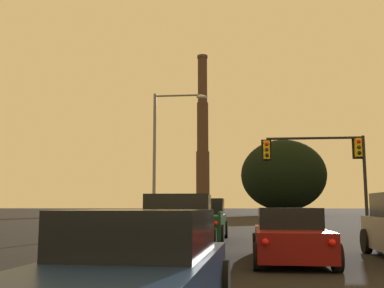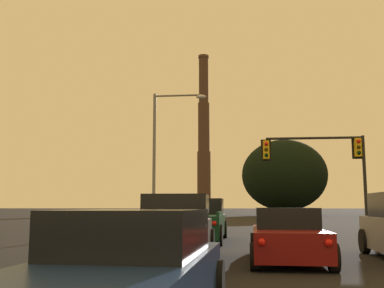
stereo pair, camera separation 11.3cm
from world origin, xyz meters
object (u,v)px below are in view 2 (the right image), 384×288
(street_lamp, at_px, (163,145))
(pickup_truck_left_lane_second, at_px, (170,232))
(sedan_center_lane_second, at_px, (287,236))
(pickup_truck_left_lane_front, at_px, (200,222))
(traffic_light_overhead_right, at_px, (328,158))
(smokestack, at_px, (204,149))
(sedan_left_lane_third, at_px, (129,274))

(street_lamp, bearing_deg, pickup_truck_left_lane_second, -79.57)
(pickup_truck_left_lane_second, bearing_deg, sedan_center_lane_second, 11.26)
(pickup_truck_left_lane_front, relative_size, street_lamp, 0.63)
(pickup_truck_left_lane_front, relative_size, traffic_light_overhead_right, 0.94)
(sedan_center_lane_second, height_order, street_lamp, street_lamp)
(sedan_center_lane_second, relative_size, smokestack, 0.11)
(sedan_left_lane_third, distance_m, smokestack, 114.50)
(traffic_light_overhead_right, height_order, street_lamp, street_lamp)
(pickup_truck_left_lane_front, bearing_deg, pickup_truck_left_lane_second, -90.37)
(sedan_center_lane_second, bearing_deg, pickup_truck_left_lane_front, 114.82)
(traffic_light_overhead_right, bearing_deg, smokestack, 98.58)
(pickup_truck_left_lane_second, relative_size, smokestack, 0.13)
(street_lamp, height_order, smokestack, smokestack)
(pickup_truck_left_lane_second, height_order, traffic_light_overhead_right, traffic_light_overhead_right)
(sedan_left_lane_third, height_order, smokestack, smokestack)
(sedan_left_lane_third, distance_m, sedan_center_lane_second, 7.62)
(pickup_truck_left_lane_front, height_order, traffic_light_overhead_right, traffic_light_overhead_right)
(pickup_truck_left_lane_second, relative_size, street_lamp, 0.64)
(sedan_center_lane_second, bearing_deg, traffic_light_overhead_right, 75.82)
(sedan_left_lane_third, distance_m, traffic_light_overhead_right, 21.52)
(street_lamp, bearing_deg, sedan_center_lane_second, -68.53)
(pickup_truck_left_lane_second, distance_m, smokestack, 108.04)
(street_lamp, bearing_deg, sedan_left_lane_third, -81.32)
(pickup_truck_left_lane_front, height_order, street_lamp, street_lamp)
(traffic_light_overhead_right, bearing_deg, pickup_truck_left_lane_second, -116.45)
(traffic_light_overhead_right, relative_size, smokestack, 0.14)
(sedan_left_lane_third, height_order, street_lamp, street_lamp)
(sedan_center_lane_second, relative_size, traffic_light_overhead_right, 0.81)
(sedan_left_lane_third, relative_size, pickup_truck_left_lane_front, 0.86)
(pickup_truck_left_lane_front, distance_m, smokestack, 100.53)
(pickup_truck_left_lane_front, bearing_deg, sedan_center_lane_second, -66.26)
(pickup_truck_left_lane_front, distance_m, traffic_light_overhead_right, 9.69)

